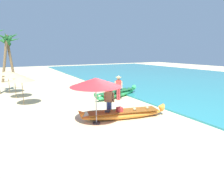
{
  "coord_description": "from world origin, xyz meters",
  "views": [
    {
      "loc": [
        -4.91,
        -8.09,
        3.45
      ],
      "look_at": [
        1.27,
        2.91,
        0.9
      ],
      "focal_mm": 30.18,
      "sensor_mm": 36.0,
      "label": 1
    }
  ],
  "objects": [
    {
      "name": "patio_umbrella_large",
      "position": [
        -1.32,
        -0.17,
        2.04
      ],
      "size": [
        2.43,
        2.43,
        2.26
      ],
      "color": "#B7B7BC",
      "rests_on": "ground"
    },
    {
      "name": "person_vendor_hatted",
      "position": [
        2.0,
        3.25,
        1.04
      ],
      "size": [
        0.58,
        0.45,
        1.79
      ],
      "color": "#B2383D",
      "rests_on": "ground"
    },
    {
      "name": "parasol_row_0",
      "position": [
        -4.12,
        5.13,
        1.75
      ],
      "size": [
        1.6,
        1.6,
        1.91
      ],
      "color": "#8E6B47",
      "rests_on": "ground"
    },
    {
      "name": "boat_green_midground",
      "position": [
        2.32,
        4.0,
        0.27
      ],
      "size": [
        4.4,
        1.98,
        0.78
      ],
      "color": "#38B760",
      "rests_on": "ground"
    },
    {
      "name": "parasol_row_2",
      "position": [
        -4.83,
        9.68,
        1.75
      ],
      "size": [
        1.6,
        1.6,
        1.91
      ],
      "color": "#8E6B47",
      "rests_on": "ground"
    },
    {
      "name": "parasol_row_1",
      "position": [
        -4.45,
        7.47,
        1.75
      ],
      "size": [
        1.6,
        1.6,
        1.91
      ],
      "color": "#8E6B47",
      "rests_on": "ground"
    },
    {
      "name": "palm_tree_leaning_seaward",
      "position": [
        -4.5,
        17.01,
        4.2
      ],
      "size": [
        2.93,
        2.66,
        5.21
      ],
      "color": "brown",
      "rests_on": "ground"
    },
    {
      "name": "palm_tree_mid_cluster",
      "position": [
        -4.58,
        16.55,
        4.54
      ],
      "size": [
        2.78,
        2.83,
        5.62
      ],
      "color": "brown",
      "rests_on": "ground"
    },
    {
      "name": "ground_plane",
      "position": [
        0.0,
        0.0,
        0.0
      ],
      "size": [
        80.0,
        80.0,
        0.0
      ],
      "primitive_type": "plane",
      "color": "beige"
    },
    {
      "name": "person_tourist_customer",
      "position": [
        -0.33,
        0.38,
        0.94
      ],
      "size": [
        0.55,
        0.5,
        1.66
      ],
      "color": "#3D5BA8",
      "rests_on": "ground"
    },
    {
      "name": "sea",
      "position": [
        15.23,
        8.0,
        0.05
      ],
      "size": [
        24.0,
        56.0,
        0.1
      ],
      "primitive_type": "cube",
      "color": "teal",
      "rests_on": "ground"
    },
    {
      "name": "boat_orange_foreground",
      "position": [
        0.22,
        -0.18,
        0.24
      ],
      "size": [
        4.66,
        1.78,
        0.71
      ],
      "color": "orange",
      "rests_on": "ground"
    }
  ]
}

